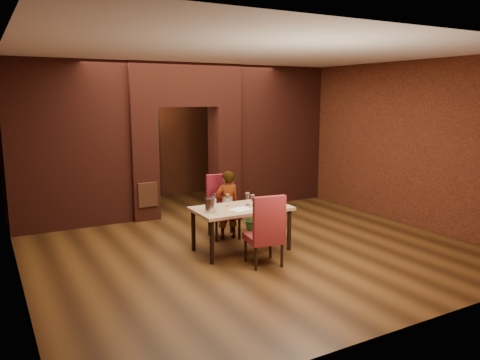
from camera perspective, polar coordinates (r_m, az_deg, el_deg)
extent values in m
plane|color=#452811|center=(8.62, -1.38, -6.81)|extent=(8.00, 8.00, 0.00)
cube|color=silver|center=(8.27, -1.48, 14.91)|extent=(7.00, 8.00, 0.04)
cube|color=maroon|center=(11.96, -10.44, 5.61)|extent=(7.00, 0.04, 3.20)
cube|color=maroon|center=(5.14, 19.85, -0.71)|extent=(7.00, 0.04, 3.20)
cube|color=maroon|center=(7.36, -26.34, 1.96)|extent=(0.04, 8.00, 3.20)
cube|color=maroon|center=(10.38, 15.98, 4.72)|extent=(0.04, 8.00, 3.20)
cube|color=maroon|center=(9.83, -11.82, 1.96)|extent=(0.55, 0.55, 2.30)
cube|color=maroon|center=(10.54, -1.91, 2.72)|extent=(0.55, 0.55, 2.30)
cube|color=maroon|center=(10.06, -6.88, 11.43)|extent=(2.45, 0.55, 0.90)
cube|color=maroon|center=(9.45, -20.12, 3.99)|extent=(2.28, 0.35, 3.20)
cube|color=maroon|center=(11.21, 4.53, 5.45)|extent=(2.28, 0.35, 3.20)
cube|color=#A95531|center=(9.65, -11.16, -1.78)|extent=(0.40, 0.03, 0.50)
cube|color=black|center=(11.84, -12.09, 2.83)|extent=(0.90, 0.08, 2.10)
cube|color=black|center=(11.80, -12.03, 2.81)|extent=(1.02, 0.04, 2.22)
cube|color=tan|center=(7.74, 0.17, -5.96)|extent=(1.58, 0.90, 0.73)
cube|color=maroon|center=(8.40, -1.97, -3.29)|extent=(0.58, 0.58, 1.12)
cube|color=maroon|center=(7.06, 2.90, -6.01)|extent=(0.57, 0.57, 1.10)
imported|color=white|center=(8.31, -1.58, -3.06)|extent=(0.47, 0.33, 1.23)
cube|color=white|center=(7.50, 0.07, -3.58)|extent=(0.37, 0.31, 0.00)
cylinder|color=#AFAFB6|center=(7.32, -3.61, -3.08)|extent=(0.18, 0.18, 0.22)
cylinder|color=white|center=(7.45, -3.11, -2.66)|extent=(0.06, 0.06, 0.26)
imported|color=#305A25|center=(8.94, 1.41, -4.67)|extent=(0.53, 0.54, 0.45)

